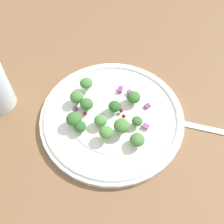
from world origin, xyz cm
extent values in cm
cube|color=brown|center=(0.00, 0.00, -1.00)|extent=(180.00, 180.00, 2.00)
cylinder|color=white|center=(1.46, 0.71, 0.60)|extent=(28.49, 28.49, 1.20)
torus|color=white|center=(1.46, 0.71, 1.20)|extent=(27.21, 27.21, 1.00)
cylinder|color=white|center=(1.46, 0.71, 1.30)|extent=(16.52, 16.52, 0.20)
cylinder|color=#ADD18E|center=(1.63, 1.92, 1.95)|extent=(0.92, 0.92, 0.92)
ellipsoid|color=#2D6028|center=(1.63, 1.92, 3.05)|extent=(2.45, 2.45, 1.83)
cylinder|color=#ADD18E|center=(1.88, -4.40, 2.47)|extent=(0.96, 0.96, 0.96)
ellipsoid|color=#4C843D|center=(1.88, -4.40, 3.62)|extent=(2.55, 2.55, 1.92)
cylinder|color=#9EC684|center=(7.62, -3.87, 1.71)|extent=(1.02, 1.02, 1.02)
ellipsoid|color=#477A38|center=(7.62, -3.87, 2.93)|extent=(2.71, 2.71, 2.03)
cylinder|color=#9EC684|center=(-3.27, -4.17, 1.68)|extent=(0.86, 0.86, 0.86)
ellipsoid|color=#2D6028|center=(-3.27, -4.17, 2.71)|extent=(2.29, 2.29, 1.72)
cylinder|color=#8EB77A|center=(-3.76, 0.80, 1.93)|extent=(0.97, 0.97, 0.97)
ellipsoid|color=#386B2D|center=(-3.76, 0.80, 3.10)|extent=(2.58, 2.58, 1.94)
cylinder|color=#9EC684|center=(-0.30, -1.93, 1.86)|extent=(0.93, 0.93, 0.93)
ellipsoid|color=#4C843D|center=(-0.30, -1.93, 2.97)|extent=(2.47, 2.47, 1.85)
cylinder|color=#ADD18E|center=(-4.86, -3.21, 1.82)|extent=(1.12, 1.12, 1.12)
ellipsoid|color=#386B2D|center=(-4.86, -3.21, 3.16)|extent=(2.97, 2.97, 2.23)
cylinder|color=#8EB77A|center=(-5.52, 5.51, 2.19)|extent=(0.98, 0.98, 0.98)
ellipsoid|color=#477A38|center=(-5.52, 5.51, 3.37)|extent=(2.62, 2.62, 1.96)
cylinder|color=#8EB77A|center=(4.22, -2.33, 2.36)|extent=(1.11, 1.11, 1.11)
ellipsoid|color=#477A38|center=(4.22, -2.33, 3.69)|extent=(2.95, 2.95, 2.21)
cylinder|color=#9EC684|center=(-6.22, 1.85, 1.88)|extent=(1.03, 1.03, 1.03)
ellipsoid|color=#477A38|center=(-6.22, 1.85, 3.11)|extent=(2.75, 2.75, 2.06)
cylinder|color=#ADD18E|center=(6.62, 0.38, 1.97)|extent=(0.77, 0.77, 0.77)
ellipsoid|color=#386B2D|center=(6.62, 0.38, 2.89)|extent=(2.04, 2.04, 1.53)
cylinder|color=#9EC684|center=(4.60, 5.13, 1.81)|extent=(1.01, 1.01, 1.01)
ellipsoid|color=#386B2D|center=(4.60, 5.13, 3.03)|extent=(2.70, 2.70, 2.03)
sphere|color=maroon|center=(3.80, 0.78, 2.16)|extent=(0.76, 0.76, 0.76)
sphere|color=maroon|center=(2.97, 1.88, 2.16)|extent=(0.78, 0.78, 0.78)
sphere|color=maroon|center=(-3.63, -0.75, 2.05)|extent=(0.80, 0.80, 0.80)
cube|color=#934C84|center=(-0.57, 0.49, 1.50)|extent=(1.19, 1.15, 0.55)
cube|color=#843D75|center=(1.31, 7.10, 1.92)|extent=(1.06, 1.50, 0.57)
cube|color=#843D75|center=(7.62, 4.78, 1.72)|extent=(1.46, 1.52, 0.44)
cube|color=#934C84|center=(8.40, -0.45, 1.91)|extent=(1.48, 1.31, 0.44)
cube|color=#843D75|center=(-5.95, 0.32, 1.52)|extent=(1.24, 1.24, 0.46)
cube|color=#934C84|center=(3.50, 6.84, 1.94)|extent=(1.56, 1.57, 0.59)
cube|color=silver|center=(21.89, 4.05, 0.25)|extent=(15.04, 1.80, 0.50)
cube|color=silver|center=(12.60, 3.68, 0.25)|extent=(3.69, 2.54, 0.50)
camera|label=1|loc=(10.30, -28.36, 48.19)|focal=45.48mm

